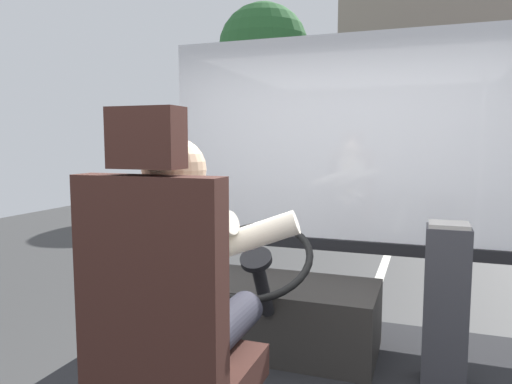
{
  "coord_description": "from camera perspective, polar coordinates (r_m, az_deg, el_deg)",
  "views": [
    {
      "loc": [
        0.54,
        -1.65,
        1.84
      ],
      "look_at": [
        -0.42,
        1.02,
        1.53
      ],
      "focal_mm": 33.44,
      "sensor_mm": 36.0,
      "label": 1
    }
  ],
  "objects": [
    {
      "name": "steering_console",
      "position": [
        2.9,
        3.06,
        -14.25
      ],
      "size": [
        1.1,
        1.0,
        0.81
      ],
      "color": "#282623",
      "rests_on": "bus_floor"
    },
    {
      "name": "windshield_panel",
      "position": [
        3.32,
        10.3,
        2.81
      ],
      "size": [
        2.5,
        0.08,
        1.48
      ],
      "color": "silver"
    },
    {
      "name": "driver_seat",
      "position": [
        1.66,
        -10.41,
        -17.45
      ],
      "size": [
        0.48,
        0.48,
        1.33
      ],
      "color": "black",
      "rests_on": "bus_floor"
    },
    {
      "name": "street_tree",
      "position": [
        14.06,
        0.91,
        16.45
      ],
      "size": [
        2.54,
        2.54,
        5.69
      ],
      "color": "#4C3828",
      "rests_on": "ground"
    },
    {
      "name": "fare_box",
      "position": [
        2.62,
        21.73,
        -12.47
      ],
      "size": [
        0.21,
        0.2,
        0.83
      ],
      "color": "#333338",
      "rests_on": "bus_floor"
    },
    {
      "name": "ground",
      "position": [
        10.63,
        16.54,
        -4.2
      ],
      "size": [
        18.0,
        44.0,
        0.06
      ],
      "color": "#383838"
    },
    {
      "name": "bus_driver",
      "position": [
        1.69,
        -8.57,
        -10.2
      ],
      "size": [
        0.73,
        0.58,
        0.77
      ],
      "color": "#282833",
      "rests_on": "driver_seat"
    }
  ]
}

